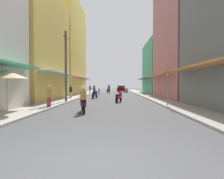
{
  "coord_description": "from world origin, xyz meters",
  "views": [
    {
      "loc": [
        0.41,
        -3.67,
        1.64
      ],
      "look_at": [
        -0.04,
        17.23,
        1.11
      ],
      "focal_mm": 29.81,
      "sensor_mm": 36.0,
      "label": 1
    }
  ],
  "objects_px": {
    "motorbike_black": "(109,90)",
    "street_sign_no_entry": "(168,84)",
    "motorbike_blue": "(95,93)",
    "motorbike_white": "(99,91)",
    "motorbike_red": "(119,97)",
    "parked_car": "(121,89)",
    "pedestrian_far": "(71,92)",
    "motorbike_maroon": "(83,101)",
    "motorbike_silver": "(127,90)",
    "motorbike_green": "(108,89)",
    "pedestrian_foreground": "(49,97)",
    "vendor_umbrella": "(7,74)",
    "pedestrian_crossing": "(90,89)",
    "utility_pole": "(66,66)"
  },
  "relations": [
    {
      "from": "pedestrian_far",
      "to": "vendor_umbrella",
      "type": "height_order",
      "value": "vendor_umbrella"
    },
    {
      "from": "motorbike_white",
      "to": "pedestrian_crossing",
      "type": "relative_size",
      "value": 1.09
    },
    {
      "from": "motorbike_maroon",
      "to": "motorbike_white",
      "type": "xyz_separation_m",
      "value": [
        -1.11,
        22.25,
        -0.2
      ]
    },
    {
      "from": "motorbike_white",
      "to": "street_sign_no_entry",
      "type": "height_order",
      "value": "street_sign_no_entry"
    },
    {
      "from": "motorbike_black",
      "to": "parked_car",
      "type": "relative_size",
      "value": 0.43
    },
    {
      "from": "parked_car",
      "to": "vendor_umbrella",
      "type": "relative_size",
      "value": 1.76
    },
    {
      "from": "motorbike_blue",
      "to": "pedestrian_foreground",
      "type": "distance_m",
      "value": 9.63
    },
    {
      "from": "motorbike_black",
      "to": "vendor_umbrella",
      "type": "distance_m",
      "value": 25.93
    },
    {
      "from": "motorbike_blue",
      "to": "motorbike_white",
      "type": "height_order",
      "value": "motorbike_blue"
    },
    {
      "from": "motorbike_green",
      "to": "motorbike_black",
      "type": "relative_size",
      "value": 0.97
    },
    {
      "from": "pedestrian_crossing",
      "to": "utility_pole",
      "type": "xyz_separation_m",
      "value": [
        0.2,
        -17.19,
        2.41
      ]
    },
    {
      "from": "motorbike_red",
      "to": "vendor_umbrella",
      "type": "relative_size",
      "value": 0.72
    },
    {
      "from": "parked_car",
      "to": "motorbike_white",
      "type": "bearing_deg",
      "value": -113.44
    },
    {
      "from": "motorbike_green",
      "to": "pedestrian_foreground",
      "type": "distance_m",
      "value": 28.2
    },
    {
      "from": "motorbike_black",
      "to": "street_sign_no_entry",
      "type": "bearing_deg",
      "value": -77.13
    },
    {
      "from": "motorbike_red",
      "to": "motorbike_white",
      "type": "bearing_deg",
      "value": 101.9
    },
    {
      "from": "motorbike_maroon",
      "to": "motorbike_black",
      "type": "xyz_separation_m",
      "value": [
        0.62,
        24.35,
        0.0
      ]
    },
    {
      "from": "motorbike_white",
      "to": "motorbike_red",
      "type": "xyz_separation_m",
      "value": [
        3.32,
        -15.78,
        0.0
      ]
    },
    {
      "from": "pedestrian_foreground",
      "to": "motorbike_maroon",
      "type": "bearing_deg",
      "value": -33.8
    },
    {
      "from": "motorbike_blue",
      "to": "motorbike_white",
      "type": "relative_size",
      "value": 0.99
    },
    {
      "from": "motorbike_silver",
      "to": "motorbike_blue",
      "type": "bearing_deg",
      "value": -106.56
    },
    {
      "from": "street_sign_no_entry",
      "to": "motorbike_blue",
      "type": "bearing_deg",
      "value": 125.44
    },
    {
      "from": "motorbike_green",
      "to": "motorbike_maroon",
      "type": "bearing_deg",
      "value": -90.49
    },
    {
      "from": "motorbike_red",
      "to": "pedestrian_far",
      "type": "relative_size",
      "value": 1.06
    },
    {
      "from": "motorbike_maroon",
      "to": "street_sign_no_entry",
      "type": "height_order",
      "value": "street_sign_no_entry"
    },
    {
      "from": "parked_car",
      "to": "motorbike_silver",
      "type": "bearing_deg",
      "value": -78.75
    },
    {
      "from": "motorbike_maroon",
      "to": "motorbike_white",
      "type": "distance_m",
      "value": 22.28
    },
    {
      "from": "motorbike_maroon",
      "to": "vendor_umbrella",
      "type": "distance_m",
      "value": 4.3
    },
    {
      "from": "parked_car",
      "to": "pedestrian_crossing",
      "type": "bearing_deg",
      "value": -124.05
    },
    {
      "from": "motorbike_white",
      "to": "pedestrian_foreground",
      "type": "xyz_separation_m",
      "value": [
        -1.6,
        -20.43,
        0.31
      ]
    },
    {
      "from": "vendor_umbrella",
      "to": "street_sign_no_entry",
      "type": "distance_m",
      "value": 10.16
    },
    {
      "from": "vendor_umbrella",
      "to": "motorbike_blue",
      "type": "bearing_deg",
      "value": 75.26
    },
    {
      "from": "motorbike_red",
      "to": "utility_pole",
      "type": "relative_size",
      "value": 0.27
    },
    {
      "from": "vendor_umbrella",
      "to": "motorbike_silver",
      "type": "bearing_deg",
      "value": 74.23
    },
    {
      "from": "pedestrian_foreground",
      "to": "motorbike_black",
      "type": "bearing_deg",
      "value": 81.61
    },
    {
      "from": "motorbike_white",
      "to": "motorbike_silver",
      "type": "distance_m",
      "value": 7.3
    },
    {
      "from": "pedestrian_crossing",
      "to": "motorbike_red",
      "type": "bearing_deg",
      "value": -73.16
    },
    {
      "from": "motorbike_maroon",
      "to": "utility_pole",
      "type": "distance_m",
      "value": 7.1
    },
    {
      "from": "motorbike_blue",
      "to": "street_sign_no_entry",
      "type": "bearing_deg",
      "value": -54.56
    },
    {
      "from": "motorbike_black",
      "to": "motorbike_maroon",
      "type": "bearing_deg",
      "value": -91.46
    },
    {
      "from": "pedestrian_far",
      "to": "pedestrian_crossing",
      "type": "bearing_deg",
      "value": 87.68
    },
    {
      "from": "motorbike_blue",
      "to": "motorbike_maroon",
      "type": "bearing_deg",
      "value": -86.85
    },
    {
      "from": "pedestrian_foreground",
      "to": "street_sign_no_entry",
      "type": "distance_m",
      "value": 8.41
    },
    {
      "from": "motorbike_white",
      "to": "pedestrian_crossing",
      "type": "distance_m",
      "value": 2.05
    },
    {
      "from": "motorbike_green",
      "to": "motorbike_maroon",
      "type": "distance_m",
      "value": 29.86
    },
    {
      "from": "motorbike_red",
      "to": "street_sign_no_entry",
      "type": "bearing_deg",
      "value": -49.78
    },
    {
      "from": "motorbike_black",
      "to": "parked_car",
      "type": "xyz_separation_m",
      "value": [
        2.58,
        7.83,
        0.04
      ]
    },
    {
      "from": "parked_car",
      "to": "pedestrian_far",
      "type": "bearing_deg",
      "value": -106.98
    },
    {
      "from": "pedestrian_foreground",
      "to": "street_sign_no_entry",
      "type": "relative_size",
      "value": 0.61
    },
    {
      "from": "motorbike_black",
      "to": "street_sign_no_entry",
      "type": "relative_size",
      "value": 0.68
    }
  ]
}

